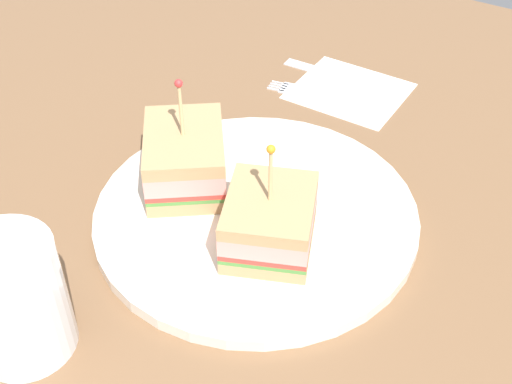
% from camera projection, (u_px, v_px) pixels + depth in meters
% --- Properties ---
extents(ground_plane, '(1.05, 1.05, 0.02)m').
position_uv_depth(ground_plane, '(256.00, 228.00, 0.61)').
color(ground_plane, brown).
extents(plate, '(0.28, 0.28, 0.01)m').
position_uv_depth(plate, '(256.00, 214.00, 0.59)').
color(plate, silver).
rests_on(plate, ground_plane).
extents(sandwich_half_front, '(0.10, 0.09, 0.10)m').
position_uv_depth(sandwich_half_front, '(270.00, 222.00, 0.54)').
color(sandwich_half_front, tan).
rests_on(sandwich_half_front, plate).
extents(sandwich_half_back, '(0.12, 0.11, 0.11)m').
position_uv_depth(sandwich_half_back, '(184.00, 159.00, 0.60)').
color(sandwich_half_back, tan).
rests_on(sandwich_half_back, plate).
extents(drink_glass, '(0.07, 0.07, 0.09)m').
position_uv_depth(drink_glass, '(16.00, 304.00, 0.47)').
color(drink_glass, beige).
rests_on(drink_glass, ground_plane).
extents(napkin, '(0.11, 0.12, 0.00)m').
position_uv_depth(napkin, '(349.00, 91.00, 0.76)').
color(napkin, white).
rests_on(napkin, ground_plane).
extents(fork, '(0.03, 0.12, 0.00)m').
position_uv_depth(fork, '(308.00, 92.00, 0.75)').
color(fork, silver).
rests_on(fork, ground_plane).
extents(knife, '(0.02, 0.13, 0.00)m').
position_uv_depth(knife, '(329.00, 73.00, 0.78)').
color(knife, silver).
rests_on(knife, ground_plane).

